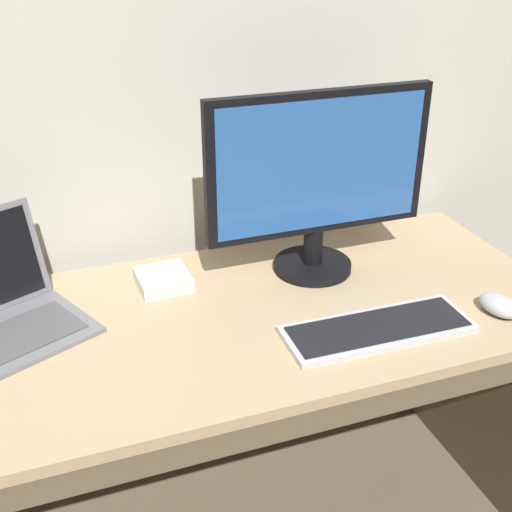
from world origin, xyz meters
The scene contains 5 objects.
desk centered at (0.00, -0.01, 0.53)m, with size 1.72×0.68×0.73m.
external_monitor centered at (0.34, 0.13, 0.98)m, with size 0.56×0.20×0.46m.
wired_keyboard centered at (0.36, -0.18, 0.74)m, with size 0.42×0.16×0.02m.
computer_mouse centered at (0.65, -0.20, 0.75)m, with size 0.07×0.11×0.04m, color #B7B7BC.
external_drive_box centered at (-0.04, 0.18, 0.75)m, with size 0.12×0.13×0.03m, color silver.
Camera 1 is at (-0.30, -1.21, 1.54)m, focal length 46.06 mm.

